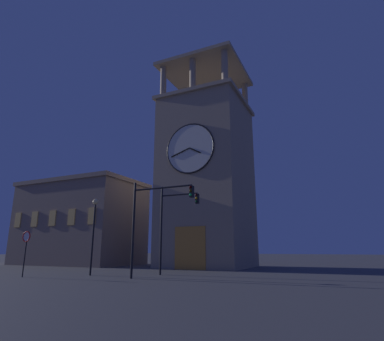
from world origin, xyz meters
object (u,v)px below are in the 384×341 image
(street_lamp, at_px, (94,222))
(adjacent_wing_building, at_px, (81,223))
(traffic_signal_mid, at_px, (172,217))
(clocktower, at_px, (207,177))
(no_horn_sign, at_px, (26,241))
(traffic_signal_near, at_px, (151,212))

(street_lamp, bearing_deg, adjacent_wing_building, -42.41)
(traffic_signal_mid, bearing_deg, clocktower, -82.46)
(traffic_signal_mid, distance_m, street_lamp, 5.95)
(clocktower, height_order, traffic_signal_mid, clocktower)
(adjacent_wing_building, height_order, traffic_signal_mid, adjacent_wing_building)
(street_lamp, xyz_separation_m, no_horn_sign, (3.21, 3.16, -1.43))
(adjacent_wing_building, distance_m, street_lamp, 18.03)
(street_lamp, bearing_deg, traffic_signal_near, 171.81)
(no_horn_sign, bearing_deg, adjacent_wing_building, -56.63)
(clocktower, xyz_separation_m, street_lamp, (3.89, 13.35, -5.85))
(clocktower, bearing_deg, traffic_signal_near, 97.17)
(clocktower, distance_m, adjacent_wing_building, 17.82)
(adjacent_wing_building, height_order, street_lamp, adjacent_wing_building)
(traffic_signal_mid, height_order, street_lamp, traffic_signal_mid)
(adjacent_wing_building, xyz_separation_m, traffic_signal_mid, (-18.58, 9.45, -0.87))
(street_lamp, distance_m, no_horn_sign, 4.73)
(adjacent_wing_building, relative_size, no_horn_sign, 4.89)
(clocktower, distance_m, traffic_signal_near, 15.29)
(adjacent_wing_building, relative_size, street_lamp, 2.70)
(clocktower, height_order, street_lamp, clocktower)
(traffic_signal_mid, distance_m, no_horn_sign, 10.48)
(clocktower, xyz_separation_m, traffic_signal_near, (-1.78, 14.16, -5.48))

